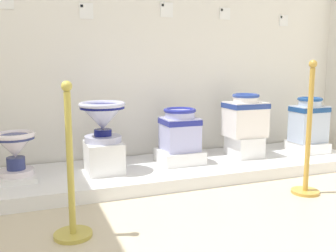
% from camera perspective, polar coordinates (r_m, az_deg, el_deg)
% --- Properties ---
extents(ground_plane, '(6.23, 5.54, 0.02)m').
position_cam_1_polar(ground_plane, '(2.39, 16.77, -16.95)').
color(ground_plane, beige).
extents(wall_back, '(4.43, 0.06, 3.19)m').
position_cam_1_polar(wall_back, '(3.96, -0.76, 17.52)').
color(wall_back, white).
rests_on(wall_back, ground_plane).
extents(display_platform, '(3.58, 0.92, 0.11)m').
position_cam_1_polar(display_platform, '(3.58, 2.10, -6.52)').
color(display_platform, white).
rests_on(display_platform, ground_plane).
extents(plinth_block_tall_cobalt, '(0.31, 0.36, 0.04)m').
position_cam_1_polar(plinth_block_tall_cobalt, '(3.31, -21.96, -7.20)').
color(plinth_block_tall_cobalt, white).
rests_on(plinth_block_tall_cobalt, display_platform).
extents(antique_toilet_tall_cobalt, '(0.33, 0.33, 0.35)m').
position_cam_1_polar(antique_toilet_tall_cobalt, '(3.25, -22.22, -3.05)').
color(antique_toilet_tall_cobalt, white).
rests_on(antique_toilet_tall_cobalt, plinth_block_tall_cobalt).
extents(plinth_block_broad_patterned, '(0.30, 0.38, 0.26)m').
position_cam_1_polar(plinth_block_broad_patterned, '(3.32, -9.75, -4.61)').
color(plinth_block_broad_patterned, white).
rests_on(plinth_block_broad_patterned, display_platform).
extents(antique_toilet_broad_patterned, '(0.40, 0.40, 0.34)m').
position_cam_1_polar(antique_toilet_broad_patterned, '(3.25, -9.92, 1.33)').
color(antique_toilet_broad_patterned, '#B5B7D8').
rests_on(antique_toilet_broad_patterned, plinth_block_broad_patterned).
extents(plinth_block_squat_floral, '(0.40, 0.37, 0.12)m').
position_cam_1_polar(plinth_block_squat_floral, '(3.58, 1.77, -4.61)').
color(plinth_block_squat_floral, white).
rests_on(plinth_block_squat_floral, display_platform).
extents(antique_toilet_squat_floral, '(0.33, 0.31, 0.40)m').
position_cam_1_polar(antique_toilet_squat_floral, '(3.53, 1.79, -0.35)').
color(antique_toilet_squat_floral, '#B1B5E9').
rests_on(antique_toilet_squat_floral, plinth_block_squat_floral).
extents(plinth_block_pale_glazed, '(0.28, 0.33, 0.20)m').
position_cam_1_polar(plinth_block_pale_glazed, '(3.90, 11.48, -3.00)').
color(plinth_block_pale_glazed, white).
rests_on(plinth_block_pale_glazed, display_platform).
extents(antique_toilet_pale_glazed, '(0.39, 0.31, 0.43)m').
position_cam_1_polar(antique_toilet_pale_glazed, '(3.84, 11.64, 1.65)').
color(antique_toilet_pale_glazed, white).
rests_on(antique_toilet_pale_glazed, plinth_block_pale_glazed).
extents(plinth_block_slender_white, '(0.32, 0.36, 0.11)m').
position_cam_1_polar(plinth_block_slender_white, '(4.30, 20.36, -2.94)').
color(plinth_block_slender_white, white).
rests_on(plinth_block_slender_white, display_platform).
extents(antique_toilet_slender_white, '(0.34, 0.26, 0.48)m').
position_cam_1_polar(antique_toilet_slender_white, '(4.25, 20.59, 0.97)').
color(antique_toilet_slender_white, '#AEBDD5').
rests_on(antique_toilet_slender_white, plinth_block_slender_white).
extents(info_placard_first, '(0.12, 0.01, 0.13)m').
position_cam_1_polar(info_placard_first, '(3.68, -23.34, 16.98)').
color(info_placard_first, white).
extents(info_placard_second, '(0.13, 0.01, 0.14)m').
position_cam_1_polar(info_placard_second, '(3.72, -12.32, 16.72)').
color(info_placard_second, white).
extents(info_placard_third, '(0.13, 0.01, 0.14)m').
position_cam_1_polar(info_placard_third, '(3.93, -0.22, 17.25)').
color(info_placard_third, white).
extents(info_placard_fourth, '(0.12, 0.01, 0.12)m').
position_cam_1_polar(info_placard_fourth, '(4.20, 8.62, 16.53)').
color(info_placard_fourth, white).
extents(info_placard_fifth, '(0.11, 0.01, 0.12)m').
position_cam_1_polar(info_placard_fifth, '(4.61, 17.14, 15.07)').
color(info_placard_fifth, white).
extents(stanchion_post_near_left, '(0.23, 0.23, 0.94)m').
position_cam_1_polar(stanchion_post_near_left, '(2.34, -14.48, -9.28)').
color(stanchion_post_near_left, gold).
rests_on(stanchion_post_near_left, ground_plane).
extents(stanchion_post_near_right, '(0.22, 0.22, 1.07)m').
position_cam_1_polar(stanchion_post_near_right, '(3.20, 20.44, -3.36)').
color(stanchion_post_near_right, gold).
rests_on(stanchion_post_near_right, ground_plane).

